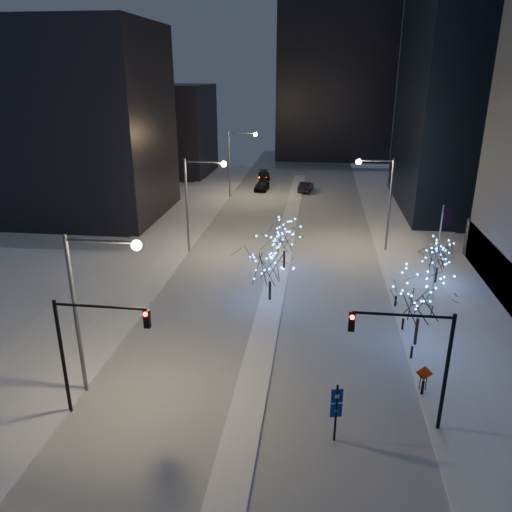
% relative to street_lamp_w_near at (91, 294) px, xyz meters
% --- Properties ---
extents(ground, '(160.00, 160.00, 0.00)m').
position_rel_street_lamp_w_near_xyz_m(ground, '(8.94, -2.00, -6.50)').
color(ground, white).
rests_on(ground, ground).
extents(road, '(20.00, 130.00, 0.02)m').
position_rel_street_lamp_w_near_xyz_m(road, '(8.94, 33.00, -6.49)').
color(road, '#9EA4AC').
rests_on(road, ground).
extents(median, '(2.00, 80.00, 0.15)m').
position_rel_street_lamp_w_near_xyz_m(median, '(8.94, 28.00, -6.42)').
color(median, silver).
rests_on(median, ground).
extents(east_sidewalk, '(10.00, 90.00, 0.15)m').
position_rel_street_lamp_w_near_xyz_m(east_sidewalk, '(23.94, 18.00, -6.42)').
color(east_sidewalk, silver).
rests_on(east_sidewalk, ground).
extents(west_sidewalk, '(8.00, 90.00, 0.15)m').
position_rel_street_lamp_w_near_xyz_m(west_sidewalk, '(-5.06, 18.00, -6.42)').
color(west_sidewalk, silver).
rests_on(west_sidewalk, ground).
extents(filler_west_near, '(22.00, 18.00, 24.00)m').
position_rel_street_lamp_w_near_xyz_m(filler_west_near, '(-19.06, 38.00, 5.50)').
color(filler_west_near, black).
rests_on(filler_west_near, ground).
extents(filler_west_far, '(18.00, 16.00, 16.00)m').
position_rel_street_lamp_w_near_xyz_m(filler_west_far, '(-17.06, 68.00, 1.50)').
color(filler_west_far, black).
rests_on(filler_west_far, ground).
extents(horizon_block, '(24.00, 14.00, 42.00)m').
position_rel_street_lamp_w_near_xyz_m(horizon_block, '(14.94, 90.00, 14.50)').
color(horizon_block, black).
rests_on(horizon_block, ground).
extents(street_lamp_w_near, '(4.40, 0.56, 10.00)m').
position_rel_street_lamp_w_near_xyz_m(street_lamp_w_near, '(0.00, 0.00, 0.00)').
color(street_lamp_w_near, '#595E66').
rests_on(street_lamp_w_near, ground).
extents(street_lamp_w_mid, '(4.40, 0.56, 10.00)m').
position_rel_street_lamp_w_near_xyz_m(street_lamp_w_mid, '(0.00, 25.00, 0.00)').
color(street_lamp_w_mid, '#595E66').
rests_on(street_lamp_w_mid, ground).
extents(street_lamp_w_far, '(4.40, 0.56, 10.00)m').
position_rel_street_lamp_w_near_xyz_m(street_lamp_w_far, '(0.00, 50.00, 0.00)').
color(street_lamp_w_far, '#595E66').
rests_on(street_lamp_w_far, ground).
extents(street_lamp_east, '(3.90, 0.56, 10.00)m').
position_rel_street_lamp_w_near_xyz_m(street_lamp_east, '(19.02, 28.00, -0.05)').
color(street_lamp_east, '#595E66').
rests_on(street_lamp_east, ground).
extents(traffic_signal_west, '(5.26, 0.43, 7.00)m').
position_rel_street_lamp_w_near_xyz_m(traffic_signal_west, '(0.50, -2.00, -1.74)').
color(traffic_signal_west, black).
rests_on(traffic_signal_west, ground).
extents(traffic_signal_east, '(5.26, 0.43, 7.00)m').
position_rel_street_lamp_w_near_xyz_m(traffic_signal_east, '(17.88, -1.00, -1.74)').
color(traffic_signal_east, black).
rests_on(traffic_signal_east, ground).
extents(flagpoles, '(1.35, 2.60, 8.00)m').
position_rel_street_lamp_w_near_xyz_m(flagpoles, '(22.30, 15.25, -1.70)').
color(flagpoles, silver).
rests_on(flagpoles, east_sidewalk).
extents(bollards, '(0.16, 12.16, 0.90)m').
position_rel_street_lamp_w_near_xyz_m(bollards, '(19.14, 8.00, -5.90)').
color(bollards, black).
rests_on(bollards, east_sidewalk).
extents(car_near, '(2.34, 4.95, 1.64)m').
position_rel_street_lamp_w_near_xyz_m(car_near, '(3.32, 55.16, -5.68)').
color(car_near, black).
rests_on(car_near, ground).
extents(car_mid, '(2.50, 5.07, 1.60)m').
position_rel_street_lamp_w_near_xyz_m(car_mid, '(10.44, 55.17, -5.70)').
color(car_mid, black).
rests_on(car_mid, ground).
extents(car_far, '(2.72, 5.14, 1.42)m').
position_rel_street_lamp_w_near_xyz_m(car_far, '(2.64, 64.30, -5.79)').
color(car_far, black).
rests_on(car_far, ground).
extents(holiday_tree_median_near, '(5.11, 5.11, 5.33)m').
position_rel_street_lamp_w_near_xyz_m(holiday_tree_median_near, '(8.78, 13.95, -3.03)').
color(holiday_tree_median_near, black).
rests_on(holiday_tree_median_near, median).
extents(holiday_tree_median_far, '(3.87, 3.87, 4.66)m').
position_rel_street_lamp_w_near_xyz_m(holiday_tree_median_far, '(9.44, 21.40, -3.29)').
color(holiday_tree_median_far, black).
rests_on(holiday_tree_median_far, median).
extents(holiday_tree_plaza_near, '(5.25, 5.25, 5.57)m').
position_rel_street_lamp_w_near_xyz_m(holiday_tree_plaza_near, '(19.71, 7.92, -2.72)').
color(holiday_tree_plaza_near, black).
rests_on(holiday_tree_plaza_near, east_sidewalk).
extents(holiday_tree_plaza_far, '(3.73, 3.73, 4.10)m').
position_rel_street_lamp_w_near_xyz_m(holiday_tree_plaza_far, '(23.42, 19.48, -3.72)').
color(holiday_tree_plaza_far, black).
rests_on(holiday_tree_plaza_far, east_sidewalk).
extents(wayfinding_sign, '(0.61, 0.22, 3.43)m').
position_rel_street_lamp_w_near_xyz_m(wayfinding_sign, '(13.86, -2.53, -4.39)').
color(wayfinding_sign, black).
rests_on(wayfinding_sign, ground).
extents(construction_sign, '(1.01, 0.09, 1.66)m').
position_rel_street_lamp_w_near_xyz_m(construction_sign, '(19.24, 2.45, -5.35)').
color(construction_sign, black).
rests_on(construction_sign, east_sidewalk).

